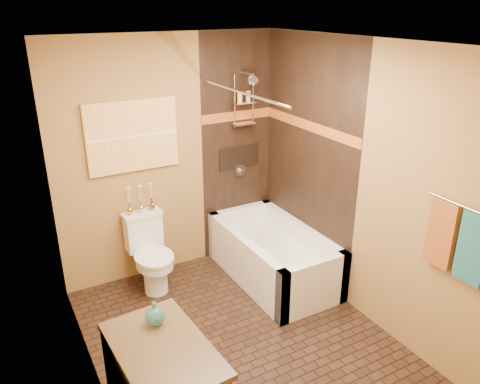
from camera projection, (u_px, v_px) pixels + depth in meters
floor at (242, 341)px, 4.09m from camera, size 3.00×3.00×0.00m
wall_left at (84, 249)px, 3.07m from camera, size 0.02×3.00×2.50m
wall_right at (359, 184)px, 4.16m from camera, size 0.02×3.00×2.50m
wall_back at (171, 159)px, 4.83m from camera, size 2.40×0.02×2.50m
wall_front at (385, 317)px, 2.40m from camera, size 2.40×0.02×2.50m
ceiling at (243, 43)px, 3.14m from camera, size 3.00×3.00×0.00m
alcove_tile_back at (237, 149)px, 5.17m from camera, size 0.85×0.01×2.50m
alcove_tile_right at (307, 161)px, 4.76m from camera, size 0.01×1.50×2.50m
mosaic_band_back at (237, 116)px, 5.02m from camera, size 0.85×0.01×0.10m
mosaic_band_right at (309, 126)px, 4.62m from camera, size 0.01×1.50×0.10m
alcove_niche at (239, 157)px, 5.21m from camera, size 0.50×0.01×0.25m
shower_fixtures at (244, 113)px, 4.93m from camera, size 0.24×0.33×1.16m
curtain_rod at (240, 92)px, 4.11m from camera, size 0.03×1.55×0.03m
towel_bar at (463, 207)px, 3.21m from camera, size 0.02×0.55×0.02m
towel_teal at (473, 249)px, 3.21m from camera, size 0.05×0.22×0.52m
towel_rust at (442, 234)px, 3.42m from camera, size 0.05×0.22×0.52m
sunset_painting at (133, 136)px, 4.52m from camera, size 0.90×0.04×0.70m
vanity_mirror at (105, 256)px, 2.48m from camera, size 0.01×1.00×0.90m
bathtub at (273, 259)px, 4.97m from camera, size 0.80×1.50×0.55m
toilet at (150, 253)px, 4.75m from camera, size 0.40×0.59×0.77m
teal_bottle at (155, 314)px, 3.05m from camera, size 0.16×0.16×0.21m
bud_vases at (140, 198)px, 4.69m from camera, size 0.29×0.06×0.29m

